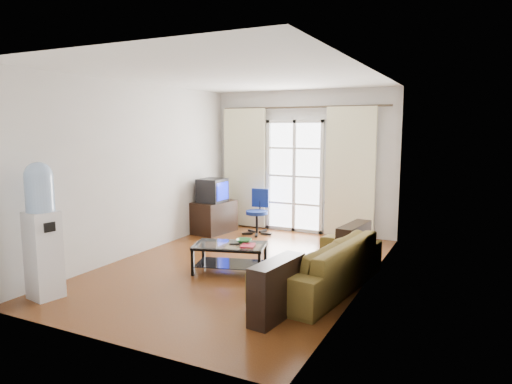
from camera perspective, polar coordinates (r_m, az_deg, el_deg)
floor at (r=6.68m, az=-2.16°, el=-9.36°), size 5.20×5.20×0.00m
ceiling at (r=6.42m, az=-2.30°, el=14.31°), size 5.20×5.20×0.00m
wall_back at (r=8.78m, az=5.89°, el=3.75°), size 3.60×0.02×2.70m
wall_front at (r=4.32m, az=-18.84°, el=-0.99°), size 3.60×0.02×2.70m
wall_left at (r=7.44m, az=-14.54°, el=2.77°), size 0.02×5.20×2.70m
wall_right at (r=5.78m, az=13.67°, el=1.38°), size 0.02×5.20×2.70m
french_door at (r=8.80m, az=4.82°, el=1.98°), size 1.16×0.06×2.15m
curtain_rod at (r=8.67m, az=5.75°, el=10.51°), size 3.30×0.04×0.04m
curtain_left at (r=9.17m, az=-1.45°, el=3.02°), size 0.90×0.07×2.35m
curtain_right at (r=8.39m, az=11.68°, el=2.40°), size 0.90×0.07×2.35m
radiator at (r=8.58m, az=10.58°, el=-3.33°), size 0.64×0.12×0.64m
sofa at (r=5.83m, az=8.18°, el=-8.81°), size 2.36×1.38×0.63m
coffee_table at (r=6.40m, az=-3.28°, el=-7.77°), size 1.10×0.81×0.40m
bowl at (r=6.42m, az=-1.49°, el=-6.14°), size 0.35×0.35×0.05m
book at (r=6.25m, az=-1.86°, el=-6.67°), size 0.32×0.35×0.02m
remote at (r=6.34m, az=-2.67°, el=-6.51°), size 0.15×0.08×0.02m
tv_stand at (r=8.81m, az=-5.31°, el=-3.11°), size 0.66×0.89×0.60m
crt_tv at (r=8.67m, az=-5.59°, el=0.21°), size 0.50×0.49×0.44m
task_chair at (r=8.64m, az=0.18°, el=-3.65°), size 0.63×0.63×0.85m
water_cooler at (r=5.87m, az=-25.19°, el=-4.08°), size 0.39×0.38×1.61m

